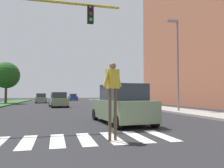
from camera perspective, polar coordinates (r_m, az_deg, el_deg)
The scene contains 10 objects.
ground_plane at distance 30.60m, azimuth -12.42°, elevation -5.37°, with size 140.00×140.00×0.00m, color #262628.
crosswalk at distance 7.56m, azimuth -6.76°, elevation -13.80°, with size 5.85×2.20×0.01m.
tree_distant at distance 38.11m, azimuth -25.43°, elevation 2.03°, with size 4.06×4.06×6.33m.
sidewalk_right at distance 30.38m, azimuth 5.63°, elevation -5.30°, with size 3.00×64.00×0.15m, color #9E9991.
street_lamp_right at distance 19.32m, azimuth 16.25°, elevation 6.74°, with size 1.02×0.24×7.50m.
pedestrian_performer at distance 7.10m, azimuth 0.16°, elevation -1.09°, with size 0.71×0.40×2.49m.
suv_crossing at distance 11.35m, azimuth 2.45°, elevation -5.38°, with size 2.33×4.75×1.97m.
sedan_midblock at distance 26.86m, azimuth -13.55°, elevation -4.04°, with size 2.29×4.48×1.73m.
sedan_distant at distance 40.64m, azimuth -17.66°, elevation -3.55°, with size 1.98×4.39×1.65m.
sedan_far_horizon at distance 55.45m, azimuth -9.97°, elevation -3.38°, with size 2.12×4.26×1.64m.
Camera 1 is at (-0.97, -0.55, 1.46)m, focal length 35.74 mm.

